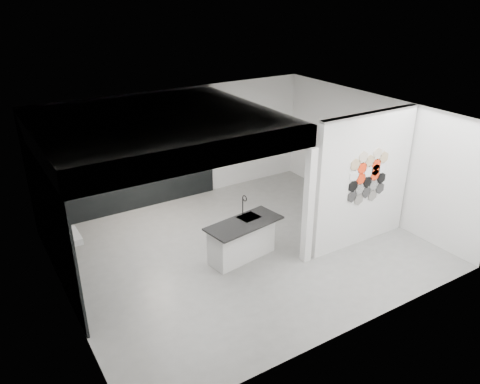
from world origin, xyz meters
name	(u,v)px	position (x,y,z in m)	size (l,w,h in m)	color
floor	(244,249)	(0.00, 0.00, -0.01)	(7.00, 6.00, 0.01)	slate
partition_panel	(363,180)	(2.23, -1.00, 1.40)	(2.45, 0.15, 2.80)	silver
bay_clad_back	(129,164)	(-1.30, 2.97, 1.18)	(4.40, 0.04, 2.35)	black
bay_clad_left	(49,220)	(-3.47, 1.00, 1.18)	(0.04, 4.00, 2.35)	black
bulkhead	(157,127)	(-1.30, 1.00, 2.55)	(4.40, 4.00, 0.40)	silver
corner_column	(309,206)	(0.82, -1.00, 1.18)	(0.16, 0.16, 2.35)	silver
fascia_beam	(205,157)	(-1.30, -0.92, 2.55)	(4.40, 0.16, 0.40)	silver
wall_basin	(68,238)	(-3.24, 0.80, 0.85)	(0.40, 0.60, 0.12)	silver
display_shelf	(134,160)	(-1.20, 2.87, 1.30)	(3.00, 0.15, 0.04)	black
kitchen_island	(242,239)	(-0.21, -0.26, 0.42)	(1.62, 0.91, 1.24)	silver
stockpot	(88,164)	(-2.24, 2.87, 1.41)	(0.22, 0.22, 0.18)	black
kettle	(171,149)	(-0.27, 2.87, 1.40)	(0.18, 0.18, 0.15)	black
glass_bowl	(187,147)	(0.15, 2.87, 1.37)	(0.14, 0.14, 0.10)	gray
glass_vase	(186,147)	(0.15, 2.87, 1.38)	(0.09, 0.09, 0.12)	gray
bottle_dark	(129,156)	(-1.31, 2.87, 1.40)	(0.06, 0.06, 0.17)	black
utensil_cup	(96,164)	(-2.06, 2.87, 1.37)	(0.08, 0.08, 0.10)	black
hex_tile_cluster	(368,177)	(2.26, -1.09, 1.50)	(1.04, 0.02, 1.16)	#2D2D2D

